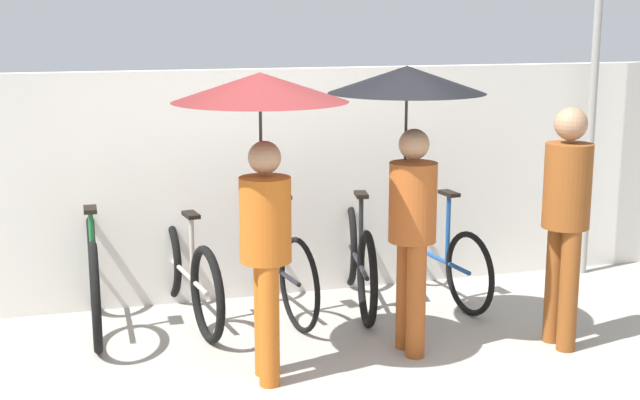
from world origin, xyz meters
name	(u,v)px	position (x,y,z in m)	size (l,w,h in m)	color
back_wall	(260,184)	(0.00, 2.21, 0.93)	(11.09, 0.12, 1.85)	silver
parked_bicycle_0	(94,275)	(-1.36, 1.77, 0.40)	(0.44, 1.74, 1.09)	black
parked_bicycle_1	(186,272)	(-0.68, 1.79, 0.36)	(0.44, 1.78, 1.04)	black
parked_bicycle_2	(273,264)	(0.00, 1.77, 0.38)	(0.44, 1.70, 1.08)	black
parked_bicycle_3	(357,257)	(0.68, 1.76, 0.38)	(0.51, 1.75, 1.05)	black
parked_bicycle_4	(435,254)	(1.36, 1.76, 0.35)	(0.44, 1.66, 1.03)	black
pedestrian_leading	(262,134)	(-0.35, 0.57, 1.56)	(1.09, 1.09, 1.93)	#B25619
pedestrian_center	(409,125)	(0.69, 0.75, 1.56)	(1.05, 1.05, 1.94)	#9E4C1E
pedestrian_trailing	(566,209)	(1.74, 0.47, 0.98)	(0.32, 0.32, 1.67)	brown
awning_pole	(592,118)	(2.90, 2.00, 1.39)	(0.07, 0.07, 2.79)	gray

